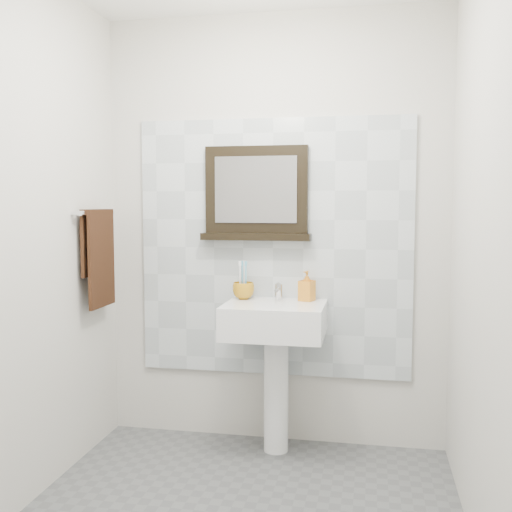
{
  "coord_description": "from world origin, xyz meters",
  "views": [
    {
      "loc": [
        0.57,
        -2.36,
        1.41
      ],
      "look_at": [
        0.0,
        0.55,
        1.15
      ],
      "focal_mm": 42.0,
      "sensor_mm": 36.0,
      "label": 1
    }
  ],
  "objects_px": {
    "soap_dispenser": "(307,286)",
    "hand_towel": "(99,250)",
    "toothbrush_cup": "(243,291)",
    "framed_mirror": "(256,196)",
    "pedestal_sink": "(275,336)"
  },
  "relations": [
    {
      "from": "toothbrush_cup",
      "to": "pedestal_sink",
      "type": "bearing_deg",
      "value": -29.04
    },
    {
      "from": "hand_towel",
      "to": "soap_dispenser",
      "type": "bearing_deg",
      "value": 11.41
    },
    {
      "from": "pedestal_sink",
      "to": "soap_dispenser",
      "type": "height_order",
      "value": "soap_dispenser"
    },
    {
      "from": "toothbrush_cup",
      "to": "hand_towel",
      "type": "height_order",
      "value": "hand_towel"
    },
    {
      "from": "framed_mirror",
      "to": "soap_dispenser",
      "type": "bearing_deg",
      "value": -12.52
    },
    {
      "from": "pedestal_sink",
      "to": "soap_dispenser",
      "type": "distance_m",
      "value": 0.34
    },
    {
      "from": "pedestal_sink",
      "to": "toothbrush_cup",
      "type": "distance_m",
      "value": 0.33
    },
    {
      "from": "pedestal_sink",
      "to": "hand_towel",
      "type": "distance_m",
      "value": 1.1
    },
    {
      "from": "toothbrush_cup",
      "to": "framed_mirror",
      "type": "xyz_separation_m",
      "value": [
        0.06,
        0.07,
        0.55
      ]
    },
    {
      "from": "soap_dispenser",
      "to": "framed_mirror",
      "type": "relative_size",
      "value": 0.27
    },
    {
      "from": "soap_dispenser",
      "to": "hand_towel",
      "type": "height_order",
      "value": "hand_towel"
    },
    {
      "from": "toothbrush_cup",
      "to": "soap_dispenser",
      "type": "relative_size",
      "value": 0.72
    },
    {
      "from": "pedestal_sink",
      "to": "soap_dispenser",
      "type": "bearing_deg",
      "value": 36.01
    },
    {
      "from": "toothbrush_cup",
      "to": "hand_towel",
      "type": "bearing_deg",
      "value": -163.93
    },
    {
      "from": "toothbrush_cup",
      "to": "hand_towel",
      "type": "distance_m",
      "value": 0.85
    }
  ]
}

